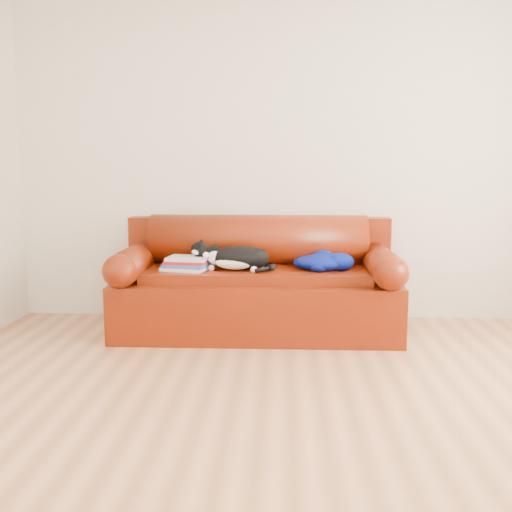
% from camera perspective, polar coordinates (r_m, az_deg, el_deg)
% --- Properties ---
extents(ground, '(4.50, 4.50, 0.00)m').
position_cam_1_polar(ground, '(3.21, 3.41, -14.49)').
color(ground, '#8E5E38').
rests_on(ground, ground).
extents(room_shell, '(4.52, 4.02, 2.61)m').
position_cam_1_polar(room_shell, '(3.01, 6.15, 16.33)').
color(room_shell, beige).
rests_on(room_shell, ground).
extents(sofa_base, '(2.10, 0.90, 0.50)m').
position_cam_1_polar(sofa_base, '(4.57, 0.08, -4.36)').
color(sofa_base, '#420C02').
rests_on(sofa_base, ground).
extents(sofa_back, '(2.10, 1.01, 0.88)m').
position_cam_1_polar(sofa_back, '(4.75, 0.21, -0.13)').
color(sofa_back, '#420C02').
rests_on(sofa_back, ground).
extents(book_stack, '(0.37, 0.32, 0.10)m').
position_cam_1_polar(book_stack, '(4.44, -6.60, -0.71)').
color(book_stack, '#EEE4CE').
rests_on(book_stack, sofa_base).
extents(cat, '(0.62, 0.27, 0.23)m').
position_cam_1_polar(cat, '(4.40, -1.74, -0.24)').
color(cat, black).
rests_on(cat, sofa_base).
extents(blanket, '(0.47, 0.37, 0.14)m').
position_cam_1_polar(blanket, '(4.47, 6.36, -0.50)').
color(blanket, '#020F44').
rests_on(blanket, sofa_base).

